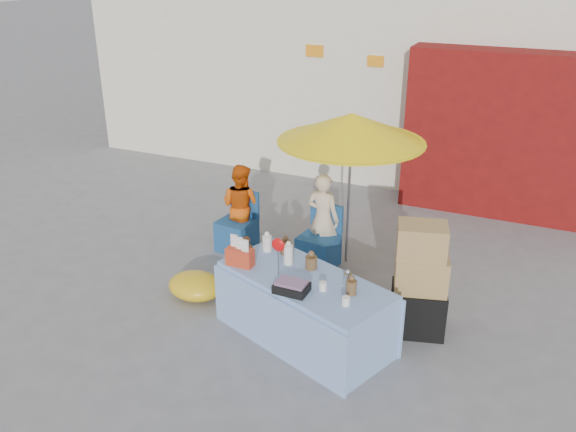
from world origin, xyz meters
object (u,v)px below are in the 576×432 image
at_px(umbrella, 352,128).
at_px(vendor_orange, 241,206).
at_px(chair_right, 319,249).
at_px(box_stack, 420,283).
at_px(chair_left, 237,233).
at_px(market_table, 304,307).
at_px(vendor_beige, 323,219).

bearing_deg(umbrella, vendor_orange, -174.47).
height_order(chair_right, box_stack, box_stack).
relative_size(vendor_orange, box_stack, 0.94).
bearing_deg(chair_left, chair_right, 7.21).
bearing_deg(vendor_orange, box_stack, 165.72).
distance_m(market_table, box_stack, 1.30).
height_order(vendor_beige, box_stack, box_stack).
relative_size(chair_left, chair_right, 1.00).
bearing_deg(box_stack, vendor_orange, 158.51).
relative_size(vendor_beige, box_stack, 0.98).
bearing_deg(umbrella, market_table, -85.07).
distance_m(chair_right, vendor_beige, 0.41).
xyz_separation_m(chair_left, chair_right, (1.25, 0.00, 0.00)).
bearing_deg(chair_right, box_stack, -24.70).
relative_size(vendor_orange, vendor_beige, 0.96).
bearing_deg(box_stack, chair_right, 148.09).
bearing_deg(chair_left, box_stack, -11.89).
height_order(umbrella, box_stack, umbrella).
bearing_deg(vendor_beige, market_table, 112.00).
distance_m(chair_left, vendor_beige, 1.31).
bearing_deg(vendor_beige, chair_left, 13.36).
bearing_deg(umbrella, box_stack, -44.81).
height_order(chair_left, chair_right, same).
xyz_separation_m(market_table, vendor_orange, (-1.71, 1.76, 0.23)).
height_order(market_table, umbrella, umbrella).
xyz_separation_m(chair_left, box_stack, (2.82, -0.97, 0.35)).
relative_size(market_table, box_stack, 1.64).
bearing_deg(box_stack, umbrella, 135.19).
bearing_deg(chair_right, market_table, -66.90).
bearing_deg(chair_left, vendor_beige, 13.36).
xyz_separation_m(chair_left, vendor_orange, (-0.00, 0.13, 0.36)).
distance_m(chair_left, vendor_orange, 0.39).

